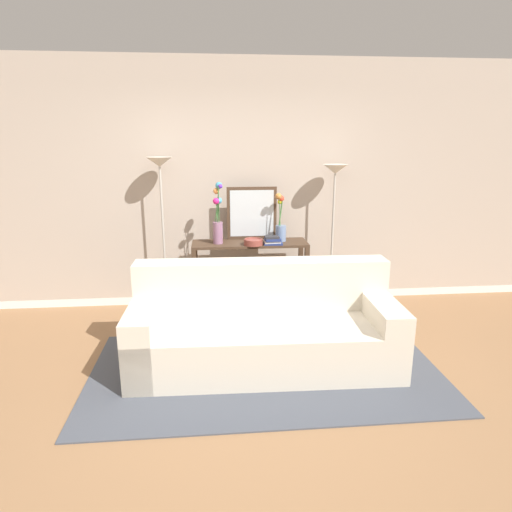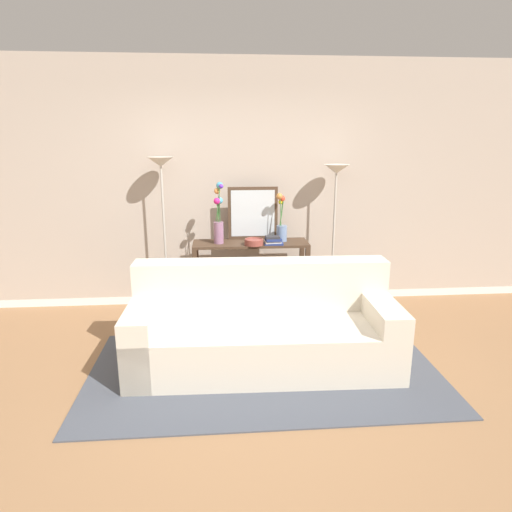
{
  "view_description": "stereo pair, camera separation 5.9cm",
  "coord_description": "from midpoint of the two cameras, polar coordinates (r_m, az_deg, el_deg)",
  "views": [
    {
      "loc": [
        -0.23,
        -3.11,
        1.96
      ],
      "look_at": [
        0.17,
        1.07,
        0.84
      ],
      "focal_mm": 31.56,
      "sensor_mm": 36.0,
      "label": 1
    },
    {
      "loc": [
        -0.17,
        -3.12,
        1.96
      ],
      "look_at": [
        0.17,
        1.07,
        0.84
      ],
      "focal_mm": 31.56,
      "sensor_mm": 36.0,
      "label": 2
    }
  ],
  "objects": [
    {
      "name": "ground_plane",
      "position": [
        3.69,
        -1.64,
        -17.3
      ],
      "size": [
        16.0,
        16.0,
        0.02
      ],
      "primitive_type": "cube",
      "color": "#936B47"
    },
    {
      "name": "back_wall",
      "position": [
        5.3,
        -3.35,
        8.89
      ],
      "size": [
        12.0,
        0.15,
        2.81
      ],
      "color": "white",
      "rests_on": "ground"
    },
    {
      "name": "area_rug",
      "position": [
        3.99,
        0.79,
        -14.37
      ],
      "size": [
        2.97,
        1.63,
        0.01
      ],
      "color": "#474C56",
      "rests_on": "ground"
    },
    {
      "name": "couch",
      "position": [
        4.0,
        0.58,
        -9.38
      ],
      "size": [
        2.3,
        0.94,
        0.88
      ],
      "color": "beige",
      "rests_on": "ground"
    },
    {
      "name": "console_table",
      "position": [
        5.03,
        -1.12,
        -1.07
      ],
      "size": [
        1.27,
        0.4,
        0.83
      ],
      "color": "#473323",
      "rests_on": "ground"
    },
    {
      "name": "floor_lamp_left",
      "position": [
        5.0,
        -12.28,
        7.88
      ],
      "size": [
        0.28,
        0.28,
        1.75
      ],
      "color": "#B7B2A8",
      "rests_on": "ground"
    },
    {
      "name": "floor_lamp_right",
      "position": [
        5.15,
        9.54,
        7.45
      ],
      "size": [
        0.28,
        0.28,
        1.66
      ],
      "color": "#B7B2A8",
      "rests_on": "ground"
    },
    {
      "name": "wall_mirror",
      "position": [
        5.07,
        -0.86,
        5.44
      ],
      "size": [
        0.56,
        0.02,
        0.59
      ],
      "color": "#473323",
      "rests_on": "console_table"
    },
    {
      "name": "vase_tall_flowers",
      "position": [
        4.88,
        -5.21,
        4.7
      ],
      "size": [
        0.11,
        0.14,
        0.66
      ],
      "color": "gray",
      "rests_on": "console_table"
    },
    {
      "name": "vase_short_flowers",
      "position": [
        5.0,
        2.79,
        3.99
      ],
      "size": [
        0.13,
        0.13,
        0.54
      ],
      "color": "#6B84AD",
      "rests_on": "console_table"
    },
    {
      "name": "fruit_bowl",
      "position": [
        4.84,
        -0.69,
        1.81
      ],
      "size": [
        0.2,
        0.2,
        0.07
      ],
      "color": "brown",
      "rests_on": "console_table"
    },
    {
      "name": "book_stack",
      "position": [
        4.86,
        1.75,
        1.96
      ],
      "size": [
        0.21,
        0.14,
        0.09
      ],
      "color": "navy",
      "rests_on": "console_table"
    },
    {
      "name": "book_row_under_console",
      "position": [
        5.18,
        -5.56,
        -6.65
      ],
      "size": [
        0.24,
        0.18,
        0.13
      ],
      "color": "slate",
      "rests_on": "ground"
    }
  ]
}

